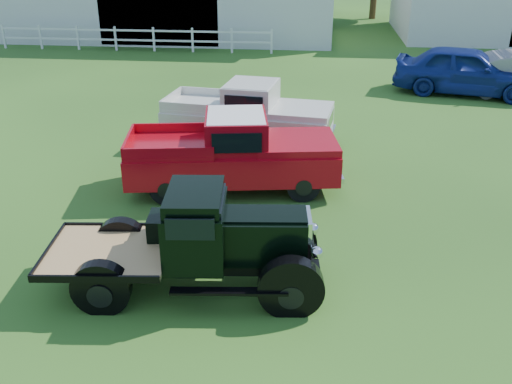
# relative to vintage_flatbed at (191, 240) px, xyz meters

# --- Properties ---
(ground) EXTENTS (120.00, 120.00, 0.00)m
(ground) POSITION_rel_vintage_flatbed_xyz_m (0.71, 0.57, -0.92)
(ground) COLOR #254519
(fence_rail) EXTENTS (14.20, 0.16, 1.20)m
(fence_rail) POSITION_rel_vintage_flatbed_xyz_m (-7.29, 20.57, -0.32)
(fence_rail) COLOR white
(fence_rail) RESTS_ON ground
(vintage_flatbed) EXTENTS (4.81, 2.27, 1.85)m
(vintage_flatbed) POSITION_rel_vintage_flatbed_xyz_m (0.00, 0.00, 0.00)
(vintage_flatbed) COLOR black
(vintage_flatbed) RESTS_ON ground
(red_pickup) EXTENTS (5.33, 2.72, 1.86)m
(red_pickup) POSITION_rel_vintage_flatbed_xyz_m (0.09, 4.23, 0.00)
(red_pickup) COLOR #A90814
(red_pickup) RESTS_ON ground
(white_pickup) EXTENTS (5.09, 2.52, 1.79)m
(white_pickup) POSITION_rel_vintage_flatbed_xyz_m (0.10, 7.27, -0.03)
(white_pickup) COLOR beige
(white_pickup) RESTS_ON ground
(misc_car_blue) EXTENTS (5.59, 3.32, 1.78)m
(misc_car_blue) POSITION_rel_vintage_flatbed_xyz_m (7.57, 13.70, -0.03)
(misc_car_blue) COLOR navy
(misc_car_blue) RESTS_ON ground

